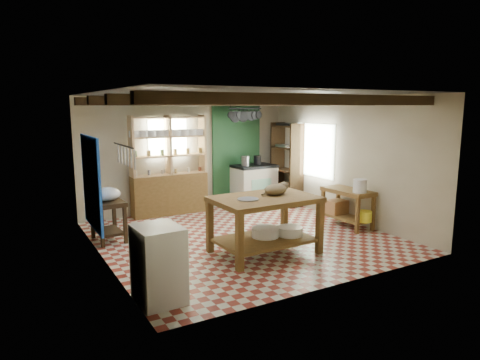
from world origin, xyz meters
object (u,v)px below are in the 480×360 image
right_counter (347,208)px  cat (276,189)px  stove (254,185)px  work_table (264,225)px  prep_table (108,221)px  white_cabinet (158,264)px

right_counter → cat: cat is taller
stove → right_counter: bearing=-78.3°
work_table → prep_table: bearing=136.3°
prep_table → right_counter: 4.60m
work_table → cat: 0.62m
work_table → right_counter: 2.36m
work_table → cat: size_ratio=4.17×
right_counter → prep_table: bearing=160.3°
stove → right_counter: 2.64m
work_table → prep_table: size_ratio=2.25×
prep_table → white_cabinet: size_ratio=0.77×
stove → cat: bearing=-117.3°
right_counter → work_table: bearing=-169.4°
white_cabinet → right_counter: size_ratio=0.90×
stove → prep_table: size_ratio=1.37×
white_cabinet → right_counter: bearing=15.0°
work_table → white_cabinet: 2.26m
white_cabinet → cat: 2.58m
work_table → white_cabinet: (-2.10, -0.85, 0.01)m
work_table → stove: 3.50m
work_table → stove: stove is taller
work_table → prep_table: (-2.08, 1.92, -0.10)m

